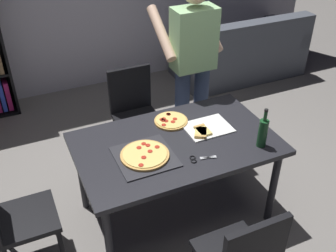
{
  "coord_description": "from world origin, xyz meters",
  "views": [
    {
      "loc": [
        -1.05,
        -2.2,
        2.54
      ],
      "look_at": [
        0.0,
        0.15,
        0.8
      ],
      "focal_mm": 42.78,
      "sensor_mm": 36.0,
      "label": 1
    }
  ],
  "objects_px": {
    "kitchen_scissors": "(199,159)",
    "second_pizza_plain": "(171,121)",
    "dining_table": "(176,150)",
    "chair_left_end": "(11,214)",
    "couch": "(240,55)",
    "pepperoni_pizza_on_tray": "(145,156)",
    "wine_bottle": "(263,132)",
    "person_serving_pizza": "(192,62)",
    "chair_far_side": "(134,108)"
  },
  "relations": [
    {
      "from": "dining_table",
      "to": "kitchen_scissors",
      "type": "relative_size",
      "value": 7.64
    },
    {
      "from": "chair_left_end",
      "to": "couch",
      "type": "distance_m",
      "value": 3.72
    },
    {
      "from": "pepperoni_pizza_on_tray",
      "to": "wine_bottle",
      "type": "height_order",
      "value": "wine_bottle"
    },
    {
      "from": "wine_bottle",
      "to": "couch",
      "type": "bearing_deg",
      "value": 59.57
    },
    {
      "from": "chair_left_end",
      "to": "kitchen_scissors",
      "type": "xyz_separation_m",
      "value": [
        1.3,
        -0.26,
        0.24
      ]
    },
    {
      "from": "couch",
      "to": "person_serving_pizza",
      "type": "xyz_separation_m",
      "value": [
        -1.4,
        -1.26,
        0.7
      ]
    },
    {
      "from": "chair_far_side",
      "to": "wine_bottle",
      "type": "height_order",
      "value": "wine_bottle"
    },
    {
      "from": "wine_bottle",
      "to": "dining_table",
      "type": "bearing_deg",
      "value": 151.51
    },
    {
      "from": "person_serving_pizza",
      "to": "second_pizza_plain",
      "type": "distance_m",
      "value": 0.68
    },
    {
      "from": "chair_left_end",
      "to": "person_serving_pizza",
      "type": "relative_size",
      "value": 0.51
    },
    {
      "from": "second_pizza_plain",
      "to": "kitchen_scissors",
      "type": "bearing_deg",
      "value": -92.16
    },
    {
      "from": "chair_far_side",
      "to": "second_pizza_plain",
      "type": "xyz_separation_m",
      "value": [
        0.08,
        -0.69,
        0.25
      ]
    },
    {
      "from": "chair_left_end",
      "to": "dining_table",
      "type": "bearing_deg",
      "value": 0.0
    },
    {
      "from": "wine_bottle",
      "to": "kitchen_scissors",
      "type": "relative_size",
      "value": 1.59
    },
    {
      "from": "dining_table",
      "to": "chair_left_end",
      "type": "xyz_separation_m",
      "value": [
        -1.24,
        0.0,
        -0.16
      ]
    },
    {
      "from": "second_pizza_plain",
      "to": "person_serving_pizza",
      "type": "bearing_deg",
      "value": 47.86
    },
    {
      "from": "pepperoni_pizza_on_tray",
      "to": "kitchen_scissors",
      "type": "relative_size",
      "value": 2.08
    },
    {
      "from": "dining_table",
      "to": "couch",
      "type": "xyz_separation_m",
      "value": [
        1.9,
        1.99,
        -0.37
      ]
    },
    {
      "from": "pepperoni_pizza_on_tray",
      "to": "kitchen_scissors",
      "type": "height_order",
      "value": "pepperoni_pizza_on_tray"
    },
    {
      "from": "chair_left_end",
      "to": "person_serving_pizza",
      "type": "distance_m",
      "value": 1.95
    },
    {
      "from": "person_serving_pizza",
      "to": "couch",
      "type": "bearing_deg",
      "value": 41.93
    },
    {
      "from": "person_serving_pizza",
      "to": "pepperoni_pizza_on_tray",
      "type": "xyz_separation_m",
      "value": [
        -0.78,
        -0.81,
        -0.23
      ]
    },
    {
      "from": "couch",
      "to": "pepperoni_pizza_on_tray",
      "type": "distance_m",
      "value": 3.04
    },
    {
      "from": "kitchen_scissors",
      "to": "second_pizza_plain",
      "type": "height_order",
      "value": "second_pizza_plain"
    },
    {
      "from": "pepperoni_pizza_on_tray",
      "to": "second_pizza_plain",
      "type": "height_order",
      "value": "pepperoni_pizza_on_tray"
    },
    {
      "from": "chair_far_side",
      "to": "pepperoni_pizza_on_tray",
      "type": "bearing_deg",
      "value": -105.46
    },
    {
      "from": "person_serving_pizza",
      "to": "pepperoni_pizza_on_tray",
      "type": "height_order",
      "value": "person_serving_pizza"
    },
    {
      "from": "kitchen_scissors",
      "to": "pepperoni_pizza_on_tray",
      "type": "bearing_deg",
      "value": 152.41
    },
    {
      "from": "chair_left_end",
      "to": "kitchen_scissors",
      "type": "height_order",
      "value": "chair_left_end"
    },
    {
      "from": "chair_far_side",
      "to": "person_serving_pizza",
      "type": "xyz_separation_m",
      "value": [
        0.5,
        -0.22,
        0.49
      ]
    },
    {
      "from": "pepperoni_pizza_on_tray",
      "to": "chair_far_side",
      "type": "bearing_deg",
      "value": 74.54
    },
    {
      "from": "dining_table",
      "to": "second_pizza_plain",
      "type": "bearing_deg",
      "value": 73.89
    },
    {
      "from": "wine_bottle",
      "to": "kitchen_scissors",
      "type": "bearing_deg",
      "value": 174.89
    },
    {
      "from": "wine_bottle",
      "to": "chair_far_side",
      "type": "bearing_deg",
      "value": 113.95
    },
    {
      "from": "wine_bottle",
      "to": "second_pizza_plain",
      "type": "xyz_separation_m",
      "value": [
        -0.48,
        0.56,
        -0.11
      ]
    },
    {
      "from": "second_pizza_plain",
      "to": "wine_bottle",
      "type": "bearing_deg",
      "value": -49.45
    },
    {
      "from": "dining_table",
      "to": "person_serving_pizza",
      "type": "bearing_deg",
      "value": 55.58
    },
    {
      "from": "couch",
      "to": "kitchen_scissors",
      "type": "distance_m",
      "value": 2.94
    },
    {
      "from": "couch",
      "to": "second_pizza_plain",
      "type": "relative_size",
      "value": 6.27
    },
    {
      "from": "person_serving_pizza",
      "to": "wine_bottle",
      "type": "distance_m",
      "value": 1.04
    },
    {
      "from": "chair_far_side",
      "to": "dining_table",
      "type": "bearing_deg",
      "value": -90.0
    },
    {
      "from": "dining_table",
      "to": "person_serving_pizza",
      "type": "relative_size",
      "value": 0.87
    },
    {
      "from": "pepperoni_pizza_on_tray",
      "to": "wine_bottle",
      "type": "distance_m",
      "value": 0.88
    },
    {
      "from": "pepperoni_pizza_on_tray",
      "to": "dining_table",
      "type": "bearing_deg",
      "value": 15.56
    },
    {
      "from": "chair_far_side",
      "to": "kitchen_scissors",
      "type": "distance_m",
      "value": 1.23
    },
    {
      "from": "chair_far_side",
      "to": "pepperoni_pizza_on_tray",
      "type": "relative_size",
      "value": 2.18
    },
    {
      "from": "pepperoni_pizza_on_tray",
      "to": "kitchen_scissors",
      "type": "bearing_deg",
      "value": -27.59
    },
    {
      "from": "kitchen_scissors",
      "to": "second_pizza_plain",
      "type": "bearing_deg",
      "value": 87.84
    },
    {
      "from": "dining_table",
      "to": "pepperoni_pizza_on_tray",
      "type": "xyz_separation_m",
      "value": [
        -0.28,
        -0.08,
        0.09
      ]
    },
    {
      "from": "person_serving_pizza",
      "to": "second_pizza_plain",
      "type": "bearing_deg",
      "value": -132.14
    }
  ]
}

